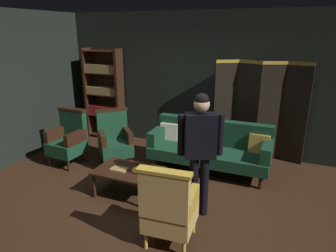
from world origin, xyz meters
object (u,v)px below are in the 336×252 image
at_px(standing_figure, 200,145).
at_px(book_tan_leather, 119,169).
at_px(bookshelf, 105,93).
at_px(armchair_wing_right, 68,139).
at_px(coffee_table, 129,173).
at_px(armchair_gilt_accent, 169,208).
at_px(armchair_wing_left, 114,139).
at_px(brass_tray, 140,170).
at_px(velvet_couch, 210,146).
at_px(folding_screen, 259,109).

height_order(standing_figure, book_tan_leather, standing_figure).
distance_m(bookshelf, armchair_wing_right, 1.63).
relative_size(coffee_table, book_tan_leather, 4.06).
bearing_deg(armchair_gilt_accent, bookshelf, 133.92).
xyz_separation_m(armchair_wing_left, brass_tray, (0.98, -0.83, -0.06)).
bearing_deg(brass_tray, coffee_table, -161.76).
height_order(armchair_wing_right, standing_figure, standing_figure).
height_order(bookshelf, coffee_table, bookshelf).
xyz_separation_m(armchair_gilt_accent, armchair_wing_left, (-1.79, 1.68, 0.00)).
height_order(armchair_gilt_accent, book_tan_leather, armchair_gilt_accent).
height_order(bookshelf, velvet_couch, bookshelf).
bearing_deg(velvet_couch, coffee_table, -123.49).
relative_size(folding_screen, armchair_gilt_accent, 1.83).
bearing_deg(standing_figure, bookshelf, 143.38).
distance_m(folding_screen, armchair_wing_right, 3.64).
height_order(velvet_couch, coffee_table, velvet_couch).
bearing_deg(armchair_wing_left, bookshelf, 129.31).
height_order(armchair_wing_left, standing_figure, standing_figure).
height_order(bookshelf, armchair_gilt_accent, bookshelf).
relative_size(armchair_gilt_accent, armchair_wing_left, 1.00).
bearing_deg(folding_screen, armchair_wing_left, -151.01).
distance_m(armchair_wing_right, book_tan_leather, 1.62).
height_order(bookshelf, armchair_wing_right, bookshelf).
relative_size(coffee_table, standing_figure, 0.59).
height_order(bookshelf, brass_tray, bookshelf).
height_order(coffee_table, brass_tray, brass_tray).
distance_m(armchair_gilt_accent, armchair_wing_left, 2.45).
bearing_deg(armchair_wing_right, standing_figure, -13.47).
xyz_separation_m(armchair_wing_left, book_tan_leather, (0.67, -0.94, -0.06)).
xyz_separation_m(bookshelf, standing_figure, (2.92, -2.17, -0.03)).
xyz_separation_m(armchair_wing_left, standing_figure, (1.93, -0.96, 0.54)).
xyz_separation_m(folding_screen, velvet_couch, (-0.70, -0.86, -0.53)).
bearing_deg(velvet_couch, armchair_wing_right, -162.98).
bearing_deg(standing_figure, book_tan_leather, 179.30).
height_order(folding_screen, book_tan_leather, folding_screen).
relative_size(coffee_table, armchair_wing_left, 0.96).
height_order(folding_screen, bookshelf, bookshelf).
bearing_deg(coffee_table, standing_figure, -3.61).
bearing_deg(coffee_table, book_tan_leather, -157.62).
xyz_separation_m(bookshelf, armchair_wing_right, (0.18, -1.52, -0.57)).
distance_m(coffee_table, armchair_wing_right, 1.73).
relative_size(velvet_couch, armchair_wing_left, 2.04).
bearing_deg(armchair_wing_right, armchair_wing_left, 20.28).
xyz_separation_m(folding_screen, standing_figure, (-0.47, -2.29, 0.04)).
xyz_separation_m(folding_screen, armchair_gilt_accent, (-0.61, -3.01, -0.50)).
xyz_separation_m(armchair_gilt_accent, standing_figure, (0.14, 0.72, 0.54)).
xyz_separation_m(folding_screen, bookshelf, (-3.40, -0.12, 0.07)).
relative_size(armchair_gilt_accent, brass_tray, 4.06).
distance_m(coffee_table, armchair_gilt_accent, 1.27).
height_order(armchair_wing_left, book_tan_leather, armchair_wing_left).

